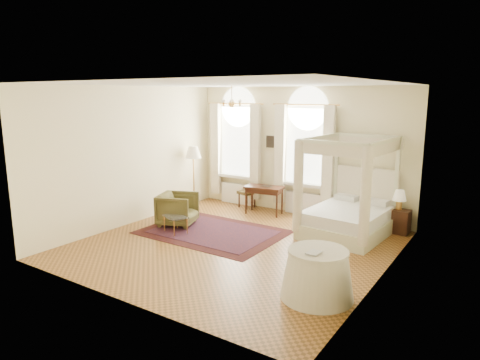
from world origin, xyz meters
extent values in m
plane|color=#945E2B|center=(0.00, 0.00, 0.00)|extent=(6.00, 6.00, 0.00)
plane|color=#FFEDC2|center=(0.00, 3.00, 1.65)|extent=(6.00, 0.00, 6.00)
plane|color=#FFEDC2|center=(0.00, -3.00, 1.65)|extent=(6.00, 0.00, 6.00)
plane|color=#FFEDC2|center=(-3.00, 0.00, 1.65)|extent=(0.00, 6.00, 6.00)
plane|color=#FFEDC2|center=(3.00, 0.00, 1.65)|extent=(0.00, 6.00, 6.00)
plane|color=white|center=(0.00, 0.00, 3.30)|extent=(6.00, 6.00, 0.00)
cube|color=white|center=(-1.90, 2.97, 1.80)|extent=(1.10, 0.04, 1.90)
cylinder|color=white|center=(-1.90, 2.97, 2.75)|extent=(1.10, 0.04, 1.10)
cube|color=white|center=(-1.90, 2.88, 0.81)|extent=(1.32, 0.24, 0.08)
cube|color=beige|center=(-2.57, 2.80, 1.55)|extent=(0.28, 0.14, 2.60)
cube|color=beige|center=(-1.23, 2.80, 1.55)|extent=(0.28, 0.14, 2.60)
cube|color=white|center=(-1.90, 2.90, 0.30)|extent=(1.00, 0.12, 0.58)
cube|color=white|center=(0.20, 2.97, 1.80)|extent=(1.10, 0.04, 1.90)
cylinder|color=white|center=(0.20, 2.97, 2.75)|extent=(1.10, 0.04, 1.10)
cube|color=white|center=(0.20, 2.88, 0.81)|extent=(1.32, 0.24, 0.08)
cube|color=beige|center=(-0.47, 2.80, 1.55)|extent=(0.28, 0.14, 2.60)
cube|color=beige|center=(0.87, 2.80, 1.55)|extent=(0.28, 0.14, 2.60)
cube|color=white|center=(0.20, 2.90, 0.30)|extent=(1.00, 0.12, 0.58)
cylinder|color=#C89042|center=(-0.90, 1.20, 3.10)|extent=(0.02, 0.02, 0.40)
sphere|color=#C89042|center=(-0.90, 1.20, 2.88)|extent=(0.16, 0.16, 0.16)
sphere|color=beige|center=(-0.68, 1.20, 2.95)|extent=(0.07, 0.07, 0.07)
sphere|color=beige|center=(-0.79, 1.39, 2.95)|extent=(0.07, 0.07, 0.07)
sphere|color=beige|center=(-1.01, 1.39, 2.95)|extent=(0.07, 0.07, 0.07)
sphere|color=beige|center=(-1.12, 1.20, 2.95)|extent=(0.07, 0.07, 0.07)
sphere|color=beige|center=(-1.01, 1.01, 2.95)|extent=(0.07, 0.07, 0.07)
sphere|color=beige|center=(-0.79, 1.01, 2.95)|extent=(0.07, 0.07, 0.07)
cube|color=black|center=(-0.85, 2.97, 1.85)|extent=(0.26, 0.03, 0.32)
cube|color=black|center=(1.45, 2.97, 1.95)|extent=(0.22, 0.03, 0.26)
cube|color=beige|center=(1.73, 1.92, 0.17)|extent=(1.73, 2.08, 0.34)
cube|color=silver|center=(1.73, 1.92, 0.47)|extent=(1.63, 1.98, 0.26)
cube|color=beige|center=(1.79, 2.86, 0.84)|extent=(1.60, 0.19, 1.13)
cube|color=beige|center=(1.05, 2.89, 1.08)|extent=(0.09, 0.09, 2.16)
cube|color=beige|center=(2.53, 2.79, 1.08)|extent=(0.09, 0.09, 2.16)
cube|color=beige|center=(0.92, 1.04, 1.08)|extent=(0.09, 0.09, 2.16)
cube|color=beige|center=(2.40, 0.94, 1.08)|extent=(0.09, 0.09, 2.16)
cube|color=beige|center=(1.79, 2.84, 2.16)|extent=(1.60, 0.19, 0.08)
cube|color=beige|center=(1.66, 0.99, 2.16)|extent=(1.60, 0.19, 0.08)
cube|color=beige|center=(0.99, 1.97, 2.16)|extent=(0.22, 1.97, 0.08)
cube|color=beige|center=(2.46, 1.86, 2.16)|extent=(0.22, 1.97, 0.08)
cube|color=beige|center=(1.79, 2.84, 2.03)|extent=(1.65, 0.16, 0.26)
cube|color=beige|center=(1.66, 0.99, 2.03)|extent=(1.65, 0.16, 0.26)
cube|color=beige|center=(0.99, 1.97, 2.03)|extent=(0.18, 2.02, 0.26)
cube|color=beige|center=(2.46, 1.86, 2.03)|extent=(0.18, 2.02, 0.26)
cylinder|color=beige|center=(0.92, 1.04, 1.17)|extent=(0.21, 0.21, 1.97)
cylinder|color=beige|center=(2.40, 0.94, 1.17)|extent=(0.21, 0.21, 1.97)
cube|color=#371C0F|center=(2.70, 2.70, 0.27)|extent=(0.40, 0.37, 0.55)
cylinder|color=#C89042|center=(2.63, 2.74, 0.66)|extent=(0.13, 0.13, 0.22)
cone|color=beige|center=(2.63, 2.74, 0.87)|extent=(0.31, 0.31, 0.24)
cube|color=#371C0F|center=(-0.70, 2.40, 0.71)|extent=(1.05, 0.64, 0.06)
cube|color=#371C0F|center=(-0.70, 2.40, 0.62)|extent=(0.94, 0.53, 0.10)
cylinder|color=#371C0F|center=(-1.16, 2.53, 0.34)|extent=(0.05, 0.05, 0.69)
cylinder|color=#371C0F|center=(-0.30, 2.65, 0.34)|extent=(0.05, 0.05, 0.69)
cylinder|color=#371C0F|center=(-1.11, 2.14, 0.34)|extent=(0.05, 0.05, 0.69)
cylinder|color=#371C0F|center=(-0.25, 2.26, 0.34)|extent=(0.05, 0.05, 0.69)
imported|color=black|center=(-0.62, 2.42, 0.75)|extent=(0.32, 0.21, 0.03)
cube|color=#44391D|center=(-1.43, 2.70, 0.43)|extent=(0.49, 0.49, 0.08)
cylinder|color=#371C0F|center=(-1.61, 2.59, 0.19)|extent=(0.04, 0.04, 0.39)
cylinder|color=#371C0F|center=(-1.32, 2.51, 0.19)|extent=(0.04, 0.04, 0.39)
cylinder|color=#371C0F|center=(-1.54, 2.89, 0.19)|extent=(0.04, 0.04, 0.39)
cylinder|color=#371C0F|center=(-1.24, 2.81, 0.19)|extent=(0.04, 0.04, 0.39)
imported|color=#49421F|center=(-1.94, 0.40, 0.39)|extent=(1.09, 1.08, 0.78)
cube|color=white|center=(-1.59, -0.07, 0.38)|extent=(0.68, 0.58, 0.02)
cylinder|color=#C89042|center=(-1.88, -0.13, 0.19)|extent=(0.02, 0.02, 0.38)
cylinder|color=#C89042|center=(-1.42, -0.31, 0.19)|extent=(0.02, 0.02, 0.38)
cylinder|color=#C89042|center=(-1.76, 0.17, 0.19)|extent=(0.02, 0.02, 0.38)
cylinder|color=#C89042|center=(-1.30, -0.01, 0.19)|extent=(0.02, 0.02, 0.38)
cylinder|color=#C89042|center=(-2.70, 1.94, 0.01)|extent=(0.30, 0.30, 0.03)
cylinder|color=#C89042|center=(-2.70, 1.94, 0.75)|extent=(0.04, 0.04, 1.50)
cone|color=beige|center=(-2.70, 1.94, 1.55)|extent=(0.44, 0.44, 0.32)
cube|color=#39110D|center=(-0.90, 0.41, 0.00)|extent=(3.12, 2.25, 0.01)
cube|color=black|center=(-0.90, 0.41, 0.01)|extent=(2.63, 1.76, 0.01)
cone|color=silver|center=(2.38, -1.25, 0.37)|extent=(1.14, 1.14, 0.73)
cylinder|color=silver|center=(2.38, -1.25, 0.75)|extent=(0.93, 0.93, 0.04)
imported|color=black|center=(2.29, -1.42, 0.79)|extent=(0.19, 0.25, 0.02)
camera|label=1|loc=(4.78, -7.06, 3.10)|focal=32.00mm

